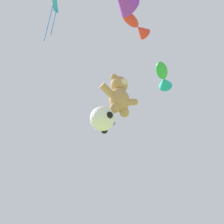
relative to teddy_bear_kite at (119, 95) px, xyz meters
The scene contains 5 objects.
teddy_bear_kite is the anchor object (origin of this frame).
soccer_ball_kite 1.52m from the teddy_bear_kite, 157.06° to the left, with size 1.09×1.09×1.01m.
fish_kite_emerald 2.53m from the teddy_bear_kite, 29.26° to the right, with size 1.73×1.41×0.66m.
fish_kite_crimson 2.95m from the teddy_bear_kite, 110.18° to the right, with size 1.52×0.69×0.52m.
diamond_kite 4.56m from the teddy_bear_kite, behind, with size 0.64×0.61×2.90m.
Camera 1 is at (-3.99, -2.05, 1.44)m, focal length 40.00 mm.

